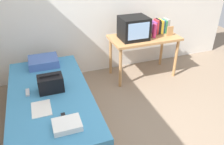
# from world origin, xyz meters

# --- Properties ---
(ground_plane) EXTENTS (8.00, 8.00, 0.00)m
(ground_plane) POSITION_xyz_m (0.00, 0.00, 0.00)
(ground_plane) COLOR #84705B
(bed) EXTENTS (1.00, 2.00, 0.51)m
(bed) POSITION_xyz_m (-1.05, 0.71, 0.25)
(bed) COLOR #B27F4C
(bed) RESTS_ON ground
(desk) EXTENTS (1.16, 0.60, 0.73)m
(desk) POSITION_xyz_m (0.63, 1.52, 0.64)
(desk) COLOR #B27F4C
(desk) RESTS_ON ground
(tv) EXTENTS (0.44, 0.39, 0.36)m
(tv) POSITION_xyz_m (0.41, 1.50, 0.91)
(tv) COLOR black
(tv) RESTS_ON desk
(water_bottle) EXTENTS (0.07, 0.07, 0.23)m
(water_bottle) POSITION_xyz_m (0.76, 1.43, 0.85)
(water_bottle) COLOR #E53372
(water_bottle) RESTS_ON desk
(book_row) EXTENTS (0.29, 0.17, 0.25)m
(book_row) POSITION_xyz_m (0.97, 1.60, 0.85)
(book_row) COLOR #7A3D89
(book_row) RESTS_ON desk
(picture_frame) EXTENTS (0.11, 0.02, 0.16)m
(picture_frame) POSITION_xyz_m (1.05, 1.42, 0.81)
(picture_frame) COLOR #B27F4C
(picture_frame) RESTS_ON desk
(pillow) EXTENTS (0.42, 0.36, 0.12)m
(pillow) POSITION_xyz_m (-1.04, 1.48, 0.57)
(pillow) COLOR #4766AD
(pillow) RESTS_ON bed
(handbag) EXTENTS (0.30, 0.20, 0.22)m
(handbag) POSITION_xyz_m (-1.01, 0.76, 0.61)
(handbag) COLOR black
(handbag) RESTS_ON bed
(magazine) EXTENTS (0.21, 0.29, 0.01)m
(magazine) POSITION_xyz_m (-1.17, 0.42, 0.51)
(magazine) COLOR white
(magazine) RESTS_ON bed
(remote_dark) EXTENTS (0.04, 0.16, 0.02)m
(remote_dark) POSITION_xyz_m (-0.96, 0.18, 0.52)
(remote_dark) COLOR black
(remote_dark) RESTS_ON bed
(remote_silver) EXTENTS (0.04, 0.14, 0.02)m
(remote_silver) POSITION_xyz_m (-1.30, 0.79, 0.52)
(remote_silver) COLOR #B7B7BC
(remote_silver) RESTS_ON bed
(folded_towel) EXTENTS (0.28, 0.22, 0.06)m
(folded_towel) POSITION_xyz_m (-0.95, 0.04, 0.54)
(folded_towel) COLOR white
(folded_towel) RESTS_ON bed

